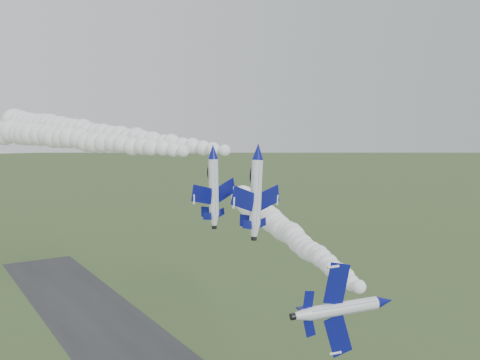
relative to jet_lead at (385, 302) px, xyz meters
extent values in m
cylinder|color=white|center=(-0.02, 0.12, 0.00)|extent=(3.68, 8.62, 1.59)
cone|color=navy|center=(-1.38, -5.07, 0.00)|extent=(2.10, 2.55, 1.59)
cone|color=white|center=(1.28, 5.11, 0.00)|extent=(2.00, 2.16, 1.59)
cylinder|color=black|center=(1.54, 6.09, 0.00)|extent=(0.93, 0.79, 0.80)
ellipsoid|color=black|center=(-0.02, -2.14, 0.02)|extent=(1.76, 3.09, 1.06)
cube|color=navy|center=(-0.10, 0.97, 3.02)|extent=(0.96, 2.44, 4.65)
cube|color=navy|center=(0.18, 0.90, -3.04)|extent=(0.96, 2.44, 4.65)
cube|color=navy|center=(0.98, 4.25, 1.61)|extent=(0.47, 1.13, 2.03)
cube|color=navy|center=(1.13, 4.21, -1.62)|extent=(0.47, 1.13, 2.03)
cube|color=navy|center=(2.26, 3.66, 0.06)|extent=(2.57, 2.13, 0.23)
cylinder|color=white|center=(-10.29, 22.44, 16.84)|extent=(4.48, 7.71, 1.42)
cone|color=navy|center=(-8.28, 17.94, 16.84)|extent=(2.13, 2.45, 1.42)
cone|color=white|center=(-12.23, 26.76, 16.84)|extent=(1.98, 2.11, 1.42)
cylinder|color=black|center=(-12.61, 27.61, 16.84)|extent=(0.88, 0.80, 0.72)
ellipsoid|color=black|center=(-9.48, 20.60, 17.36)|extent=(1.96, 2.83, 0.95)
cube|color=navy|center=(-13.14, 21.98, 16.65)|extent=(4.81, 3.78, 0.21)
cube|color=navy|center=(-8.05, 24.25, 16.76)|extent=(4.81, 3.78, 0.21)
cube|color=navy|center=(-13.24, 25.39, 16.81)|extent=(2.12, 1.69, 0.13)
cube|color=navy|center=(-10.53, 26.61, 16.87)|extent=(2.12, 1.69, 0.13)
cube|color=navy|center=(-11.82, 25.79, 18.05)|extent=(0.74, 1.42, 2.05)
cylinder|color=white|center=(-2.85, 22.31, 16.66)|extent=(5.04, 9.38, 1.79)
cone|color=navy|center=(-0.73, 16.80, 16.66)|extent=(2.55, 2.93, 1.79)
cone|color=white|center=(-4.90, 27.61, 16.66)|extent=(2.39, 2.52, 1.79)
cylinder|color=black|center=(-5.30, 28.65, 16.66)|extent=(1.09, 0.95, 0.91)
ellipsoid|color=black|center=(-1.94, 20.08, 17.29)|extent=(2.27, 3.42, 1.19)
cube|color=navy|center=(-6.30, 21.93, 16.75)|extent=(5.74, 4.34, 0.54)
cube|color=navy|center=(-0.08, 24.33, 16.25)|extent=(5.74, 4.34, 0.54)
cube|color=navy|center=(-6.19, 26.03, 16.80)|extent=(2.52, 1.95, 0.28)
cube|color=navy|center=(-2.88, 27.31, 16.53)|extent=(2.52, 1.95, 0.28)
cube|color=navy|center=(-4.34, 26.46, 18.11)|extent=(0.94, 1.78, 2.45)
camera|label=1|loc=(-46.60, -42.11, 20.41)|focal=40.00mm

